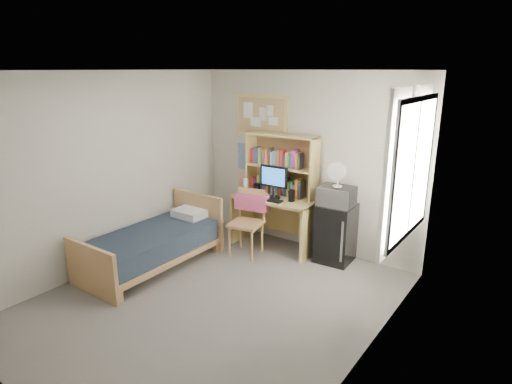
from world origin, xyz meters
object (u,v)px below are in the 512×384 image
Objects in this scene: bed at (152,249)px; microwave at (337,196)px; desk_fan at (338,176)px; desk at (275,222)px; desk_chair at (246,223)px; speaker_left at (257,189)px; speaker_right at (291,196)px; monitor at (274,183)px; mini_fridge at (335,233)px; bulletin_board at (261,116)px.

bed is 2.62m from microwave.
bed is 2.71m from desk_fan.
desk_fan is (0.95, 0.05, 0.85)m from desk.
desk_chair is at bearing -158.52° from desk_fan.
speaker_right is at bearing -0.00° from speaker_left.
monitor is at bearing -0.00° from speaker_left.
microwave is (0.95, 0.11, -0.06)m from monitor.
microwave is (1.94, 1.61, 0.71)m from bed.
mini_fridge is 0.81m from speaker_right.
desk reaches higher than bed.
desk_fan is at bearing 8.08° from speaker_right.
desk_fan reaches higher than desk_chair.
desk is 0.69× the size of bed.
speaker_right is (1.29, 1.51, 0.62)m from bed.
microwave is (1.25, 0.12, 0.08)m from speaker_left.
bulletin_board is at bearing 114.98° from speaker_left.
mini_fridge is 0.54m from microwave.
microwave is (0.65, 0.11, 0.09)m from speaker_right.
desk is at bearing 90.00° from monitor.
bulletin_board is 2.00× the size of monitor.
bulletin_board reaches higher than desk_fan.
monitor is (0.99, 1.50, 0.77)m from bed.
microwave reaches higher than desk_chair.
desk is 7.39× the size of speaker_right.
speaker_left is (0.69, 1.50, 0.62)m from bed.
speaker_left is 1.06× the size of speaker_right.
speaker_right is 0.56× the size of desk_fan.
bed is at bearing -143.88° from desk_fan.
desk_fan is (0.65, 0.11, 0.37)m from speaker_right.
speaker_right is at bearing -25.27° from bulletin_board.
bulletin_board reaches higher than bed.
microwave reaches higher than desk.
monitor is 2.62× the size of speaker_left.
desk is at bearing -33.15° from bulletin_board.
desk_fan reaches higher than microwave.
speaker_left is at bearing 93.38° from desk_chair.
bulletin_board reaches higher than speaker_right.
bed is at bearing -123.45° from desk.
desk_fan is at bearing 14.13° from desk_chair.
desk is 7.01× the size of speaker_left.
bulletin_board reaches higher than monitor.
desk is at bearing -179.31° from mini_fridge.
desk_fan reaches higher than speaker_right.
bulletin_board is 1.09m from monitor.
monitor is 0.96m from microwave.
desk_fan is (0.00, -0.02, 0.83)m from mini_fridge.
speaker_left is at bearing 64.78° from bed.
mini_fridge is 0.83m from desk_fan.
speaker_right is 0.37× the size of microwave.
bulletin_board is 1.68m from desk_chair.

